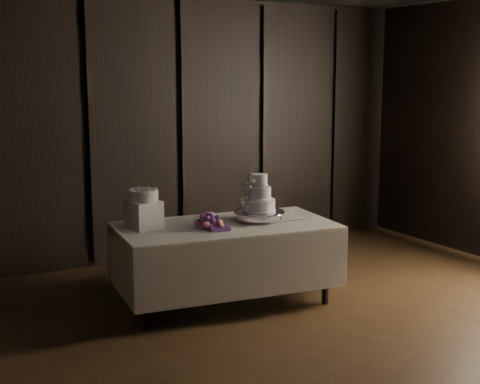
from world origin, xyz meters
name	(u,v)px	position (x,y,z in m)	size (l,w,h in m)	color
room	(383,163)	(0.00, 0.00, 1.50)	(6.08, 7.08, 3.08)	black
display_table	(226,260)	(-0.40, 1.68, 0.42)	(2.10, 1.27, 0.76)	silver
cake_stand	(259,216)	(-0.05, 1.65, 0.81)	(0.48, 0.48, 0.09)	silver
wedding_cake	(258,197)	(-0.08, 1.64, 0.99)	(0.34, 0.30, 0.36)	white
bouquet	(209,222)	(-0.62, 1.59, 0.82)	(0.28, 0.38, 0.18)	#BE4964
box_pedestal	(144,215)	(-1.12, 1.88, 0.89)	(0.26, 0.26, 0.25)	white
small_cake	(144,195)	(-1.12, 1.88, 1.06)	(0.26, 0.26, 0.11)	white
cake_knife	(291,221)	(0.20, 1.49, 0.77)	(0.37, 0.02, 0.01)	silver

